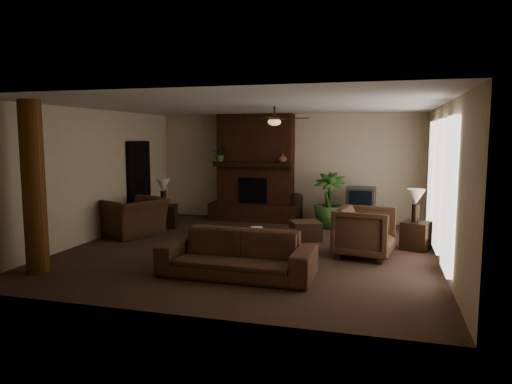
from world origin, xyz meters
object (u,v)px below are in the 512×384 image
(armchair_left, at_px, (133,211))
(lamp_right, at_px, (416,199))
(coffee_table, at_px, (261,233))
(armchair_right, at_px, (365,230))
(lamp_left, at_px, (163,187))
(side_table_right, at_px, (416,236))
(ottoman, at_px, (306,230))
(sofa, at_px, (237,246))
(floor_plant, at_px, (329,212))
(side_table_left, at_px, (166,216))
(log_column, at_px, (34,188))
(tv_stand, at_px, (359,218))
(floor_vase, at_px, (296,206))

(armchair_left, height_order, lamp_right, lamp_right)
(coffee_table, relative_size, lamp_right, 1.85)
(armchair_right, height_order, lamp_left, lamp_left)
(armchair_right, height_order, side_table_right, armchair_right)
(armchair_right, height_order, ottoman, armchair_right)
(armchair_left, bearing_deg, sofa, 76.91)
(floor_plant, bearing_deg, side_table_right, -42.45)
(lamp_left, bearing_deg, armchair_left, -103.09)
(side_table_left, bearing_deg, sofa, -49.37)
(log_column, xyz_separation_m, sofa, (3.22, 0.67, -0.92))
(coffee_table, xyz_separation_m, side_table_left, (-2.88, 1.79, -0.10))
(armchair_left, height_order, floor_plant, armchair_left)
(coffee_table, height_order, floor_plant, floor_plant)
(coffee_table, xyz_separation_m, lamp_right, (2.86, 1.02, 0.63))
(sofa, distance_m, side_table_right, 3.90)
(log_column, height_order, sofa, log_column)
(log_column, distance_m, side_table_right, 7.02)
(tv_stand, height_order, floor_vase, floor_vase)
(log_column, bearing_deg, coffee_table, 35.23)
(coffee_table, bearing_deg, log_column, -144.77)
(armchair_right, distance_m, floor_plant, 2.81)
(coffee_table, height_order, lamp_left, lamp_left)
(ottoman, bearing_deg, floor_vase, 106.51)
(floor_vase, distance_m, lamp_left, 3.41)
(sofa, xyz_separation_m, lamp_left, (-2.96, 3.36, 0.52))
(log_column, relative_size, side_table_left, 5.09)
(floor_plant, bearing_deg, sofa, -102.20)
(armchair_left, relative_size, side_table_left, 2.33)
(side_table_left, distance_m, side_table_right, 5.82)
(side_table_right, bearing_deg, armchair_right, -137.63)
(sofa, distance_m, ottoman, 2.99)
(armchair_left, bearing_deg, armchair_right, 106.57)
(lamp_left, height_order, side_table_right, lamp_left)
(floor_plant, height_order, side_table_right, floor_plant)
(tv_stand, bearing_deg, ottoman, -103.49)
(log_column, bearing_deg, side_table_right, 28.43)
(armchair_left, xyz_separation_m, floor_plant, (4.15, 2.06, -0.18))
(coffee_table, xyz_separation_m, floor_plant, (0.97, 2.80, 0.00))
(armchair_right, height_order, lamp_right, lamp_right)
(side_table_right, bearing_deg, lamp_left, 172.83)
(floor_plant, distance_m, side_table_left, 3.98)
(armchair_right, bearing_deg, lamp_left, 81.02)
(side_table_left, distance_m, lamp_right, 5.84)
(floor_vase, height_order, side_table_right, floor_vase)
(sofa, distance_m, lamp_left, 4.51)
(tv_stand, height_order, side_table_right, side_table_right)
(armchair_left, distance_m, ottoman, 3.89)
(coffee_table, height_order, side_table_right, side_table_right)
(ottoman, relative_size, floor_plant, 0.45)
(sofa, relative_size, side_table_right, 4.48)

